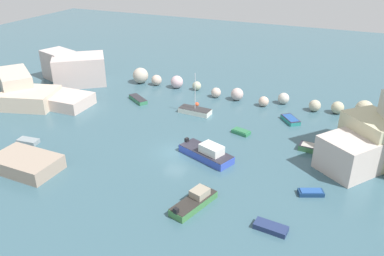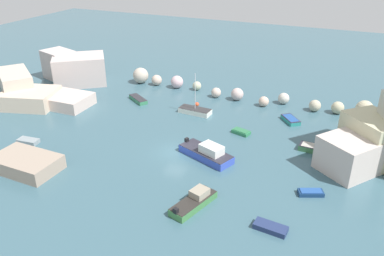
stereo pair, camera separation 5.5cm
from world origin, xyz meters
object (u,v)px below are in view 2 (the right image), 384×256
(moored_boat_4, at_px, (195,111))
(moored_boat_1, at_px, (194,201))
(stone_dock, at_px, (26,163))
(moored_boat_0, at_px, (315,149))
(moored_boat_2, at_px, (28,141))
(moored_boat_7, at_px, (207,153))
(moored_boat_5, at_px, (270,228))
(moored_boat_9, at_px, (241,132))
(moored_boat_6, at_px, (291,120))
(channel_buoy, at_px, (197,104))
(moored_boat_8, at_px, (138,99))
(moored_boat_3, at_px, (311,193))

(moored_boat_4, bearing_deg, moored_boat_1, -63.19)
(stone_dock, relative_size, moored_boat_0, 1.93)
(moored_boat_2, bearing_deg, moored_boat_4, -138.54)
(moored_boat_1, bearing_deg, moored_boat_7, 30.87)
(moored_boat_4, xyz_separation_m, moored_boat_5, (15.90, -20.27, -0.16))
(moored_boat_9, bearing_deg, moored_boat_1, -72.59)
(moored_boat_5, bearing_deg, moored_boat_0, 90.19)
(moored_boat_6, bearing_deg, moored_boat_9, -78.21)
(channel_buoy, xyz_separation_m, moored_boat_4, (0.79, -2.52, 0.08))
(moored_boat_0, xyz_separation_m, moored_boat_4, (-17.37, 4.50, 0.04))
(moored_boat_2, bearing_deg, channel_buoy, -133.06)
(moored_boat_0, bearing_deg, moored_boat_4, -10.83)
(moored_boat_6, height_order, moored_boat_8, moored_boat_8)
(moored_boat_4, bearing_deg, moored_boat_2, -128.95)
(moored_boat_1, xyz_separation_m, moored_boat_9, (-0.54, 16.27, -0.27))
(moored_boat_5, height_order, moored_boat_6, moored_boat_6)
(moored_boat_7, height_order, moored_boat_9, moored_boat_7)
(stone_dock, height_order, moored_boat_3, stone_dock)
(channel_buoy, xyz_separation_m, moored_boat_7, (7.10, -13.59, 0.35))
(moored_boat_3, xyz_separation_m, moored_boat_8, (-28.20, 14.32, 0.06))
(moored_boat_1, xyz_separation_m, moored_boat_3, (9.72, 6.25, -0.28))
(moored_boat_4, bearing_deg, channel_buoy, 110.94)
(moored_boat_0, xyz_separation_m, moored_boat_9, (-9.36, 0.96, -0.12))
(moored_boat_1, bearing_deg, moored_boat_2, 98.75)
(moored_boat_2, xyz_separation_m, moored_boat_6, (28.28, 19.30, 0.05))
(stone_dock, xyz_separation_m, moored_boat_9, (18.70, 17.78, -0.54))
(stone_dock, relative_size, moored_boat_2, 2.66)
(channel_buoy, height_order, moored_boat_4, moored_boat_4)
(moored_boat_4, bearing_deg, stone_dock, -113.16)
(channel_buoy, height_order, moored_boat_0, moored_boat_0)
(moored_boat_8, bearing_deg, channel_buoy, 44.05)
(moored_boat_2, xyz_separation_m, moored_boat_4, (15.16, 16.60, 0.15))
(moored_boat_7, relative_size, moored_boat_8, 1.74)
(moored_boat_1, relative_size, moored_boat_5, 1.83)
(stone_dock, height_order, moored_boat_9, stone_dock)
(moored_boat_5, relative_size, moored_boat_6, 0.89)
(moored_boat_0, bearing_deg, moored_boat_8, -7.22)
(moored_boat_9, bearing_deg, moored_boat_7, -87.21)
(moored_boat_5, bearing_deg, moored_boat_3, 76.03)
(stone_dock, bearing_deg, moored_boat_5, 2.26)
(channel_buoy, distance_m, moored_boat_7, 15.34)
(moored_boat_1, xyz_separation_m, moored_boat_6, (4.57, 22.51, -0.21))
(stone_dock, distance_m, channel_buoy, 25.81)
(moored_boat_6, bearing_deg, channel_buoy, -128.12)
(moored_boat_1, bearing_deg, moored_boat_6, 4.98)
(moored_boat_5, bearing_deg, moored_boat_8, 146.38)
(moored_boat_1, bearing_deg, moored_boat_9, 18.36)
(moored_boat_2, xyz_separation_m, moored_boat_3, (33.44, 3.04, -0.02))
(moored_boat_3, bearing_deg, moored_boat_2, -18.45)
(moored_boat_3, bearing_deg, moored_boat_0, -107.97)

